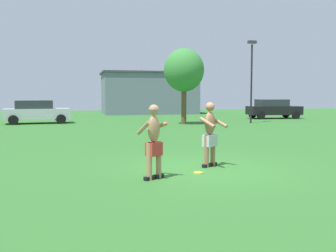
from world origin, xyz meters
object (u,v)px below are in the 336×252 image
(frisbee, at_px, (198,173))
(tree_right_field, at_px, (184,71))
(car_silver_far_end, at_px, (36,111))
(car_black_near_post, at_px, (273,109))
(lamp_post, at_px, (252,73))
(player_in_gray, at_px, (210,133))
(player_with_cap, at_px, (154,138))

(frisbee, bearing_deg, tree_right_field, 75.78)
(car_silver_far_end, xyz_separation_m, tree_right_field, (9.67, -2.86, 2.74))
(car_silver_far_end, bearing_deg, frisbee, -73.24)
(frisbee, height_order, tree_right_field, tree_right_field)
(car_black_near_post, distance_m, tree_right_field, 10.26)
(lamp_post, bearing_deg, car_silver_far_end, 168.39)
(frisbee, relative_size, car_silver_far_end, 0.05)
(player_in_gray, xyz_separation_m, frisbee, (-0.58, -0.79, -0.92))
(player_with_cap, bearing_deg, tree_right_field, 72.19)
(car_black_near_post, distance_m, lamp_post, 6.60)
(player_with_cap, relative_size, car_silver_far_end, 0.39)
(tree_right_field, bearing_deg, lamp_post, -1.37)
(player_in_gray, height_order, lamp_post, lamp_post)
(frisbee, distance_m, car_silver_far_end, 19.58)
(player_in_gray, distance_m, frisbee, 1.35)
(frisbee, bearing_deg, player_with_cap, -161.59)
(player_with_cap, xyz_separation_m, tree_right_field, (5.23, 16.28, 2.60))
(player_in_gray, relative_size, frisbee, 7.17)
(car_silver_far_end, distance_m, lamp_post, 15.00)
(player_with_cap, bearing_deg, player_in_gray, 33.74)
(car_black_near_post, height_order, lamp_post, lamp_post)
(lamp_post, bearing_deg, player_in_gray, -118.82)
(car_black_near_post, height_order, tree_right_field, tree_right_field)
(lamp_post, distance_m, tree_right_field, 4.80)
(player_in_gray, distance_m, car_black_near_post, 23.00)
(player_with_cap, xyz_separation_m, lamp_post, (10.03, 16.17, 2.51))
(tree_right_field, bearing_deg, player_with_cap, -107.81)
(player_with_cap, relative_size, car_black_near_post, 0.40)
(car_silver_far_end, xyz_separation_m, lamp_post, (14.46, -2.97, 2.65))
(frisbee, height_order, car_silver_far_end, car_silver_far_end)
(car_black_near_post, bearing_deg, player_with_cap, -124.43)
(player_in_gray, bearing_deg, frisbee, -126.21)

